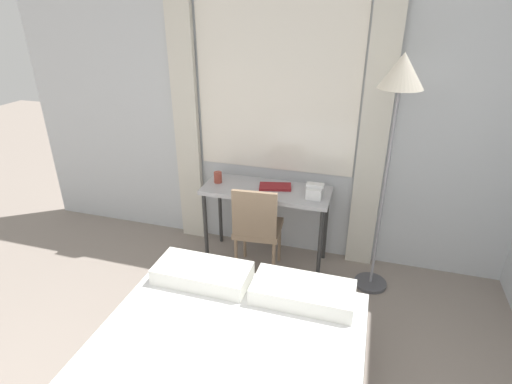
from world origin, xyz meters
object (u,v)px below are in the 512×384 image
object	(u,v)px
book	(275,187)
mug	(218,177)
desk_chair	(257,226)
telephone	(315,191)
desk	(266,196)
standing_lamp	(399,96)

from	to	relation	value
book	mug	size ratio (longest dim) A/B	3.06
desk_chair	telephone	size ratio (longest dim) A/B	4.84
desk	telephone	world-z (taller)	telephone
book	desk_chair	bearing A→B (deg)	-108.01
desk_chair	book	distance (m)	0.40
desk_chair	telephone	world-z (taller)	desk_chair
standing_lamp	mug	distance (m)	1.70
desk_chair	desk	bearing A→B (deg)	80.64
standing_lamp	telephone	distance (m)	1.02
standing_lamp	telephone	xyz separation A→B (m)	(-0.56, 0.08, -0.85)
desk	standing_lamp	world-z (taller)	standing_lamp
desk_chair	mug	distance (m)	0.60
desk	mug	bearing A→B (deg)	179.46
desk_chair	book	xyz separation A→B (m)	(0.09, 0.28, 0.27)
desk	book	distance (m)	0.12
desk	desk_chair	distance (m)	0.30
desk_chair	standing_lamp	xyz separation A→B (m)	(1.02, 0.13, 1.16)
telephone	book	xyz separation A→B (m)	(-0.37, 0.07, -0.04)
telephone	mug	xyz separation A→B (m)	(-0.91, 0.04, -0.00)
desk	book	size ratio (longest dim) A/B	3.69
book	desk	bearing A→B (deg)	-152.11
mug	telephone	bearing A→B (deg)	-2.29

